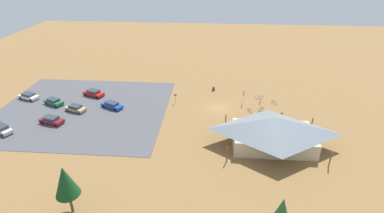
# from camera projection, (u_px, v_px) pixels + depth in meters

# --- Properties ---
(ground) EXTENTS (160.00, 160.00, 0.00)m
(ground) POSITION_uv_depth(u_px,v_px,m) (218.00, 108.00, 62.22)
(ground) COLOR olive
(ground) RESTS_ON ground
(parking_lot_asphalt) EXTENTS (34.38, 29.93, 0.05)m
(parking_lot_asphalt) POSITION_uv_depth(u_px,v_px,m) (83.00, 109.00, 61.60)
(parking_lot_asphalt) COLOR #4C4C51
(parking_lot_asphalt) RESTS_ON ground
(bike_pavilion) EXTENTS (15.89, 10.53, 5.43)m
(bike_pavilion) POSITION_uv_depth(u_px,v_px,m) (274.00, 130.00, 48.94)
(bike_pavilion) COLOR #C6B28E
(bike_pavilion) RESTS_ON ground
(trash_bin) EXTENTS (0.60, 0.60, 0.90)m
(trash_bin) POSITION_uv_depth(u_px,v_px,m) (214.00, 89.00, 69.68)
(trash_bin) COLOR brown
(trash_bin) RESTS_ON ground
(lot_sign) EXTENTS (0.56, 0.08, 2.20)m
(lot_sign) POSITION_uv_depth(u_px,v_px,m) (175.00, 97.00, 63.53)
(lot_sign) COLOR #99999E
(lot_sign) RESTS_ON ground
(pine_center) EXTENTS (2.97, 2.97, 7.06)m
(pine_center) POSITION_uv_depth(u_px,v_px,m) (65.00, 181.00, 35.35)
(pine_center) COLOR brown
(pine_center) RESTS_ON ground
(bicycle_silver_lone_west) EXTENTS (1.73, 0.48, 0.91)m
(bicycle_silver_lone_west) POSITION_uv_depth(u_px,v_px,m) (259.00, 97.00, 65.77)
(bicycle_silver_lone_west) COLOR black
(bicycle_silver_lone_west) RESTS_ON ground
(bicycle_red_edge_north) EXTENTS (0.48, 1.71, 0.78)m
(bicycle_red_edge_north) POSITION_uv_depth(u_px,v_px,m) (244.00, 93.00, 67.93)
(bicycle_red_edge_north) COLOR black
(bicycle_red_edge_north) RESTS_ON ground
(bicycle_white_back_row) EXTENTS (0.48, 1.63, 0.77)m
(bicycle_white_back_row) POSITION_uv_depth(u_px,v_px,m) (260.00, 102.00, 63.82)
(bicycle_white_back_row) COLOR black
(bicycle_white_back_row) RESTS_ON ground
(bicycle_orange_near_sign) EXTENTS (1.35, 1.15, 0.88)m
(bicycle_orange_near_sign) POSITION_uv_depth(u_px,v_px,m) (261.00, 109.00, 60.85)
(bicycle_orange_near_sign) COLOR black
(bicycle_orange_near_sign) RESTS_ON ground
(bicycle_purple_trailside) EXTENTS (0.96, 1.46, 0.81)m
(bicycle_purple_trailside) POSITION_uv_depth(u_px,v_px,m) (274.00, 102.00, 63.63)
(bicycle_purple_trailside) COLOR black
(bicycle_purple_trailside) RESTS_ON ground
(bicycle_blue_front_row) EXTENTS (0.48, 1.78, 0.79)m
(bicycle_blue_front_row) POSITION_uv_depth(u_px,v_px,m) (242.00, 105.00, 62.60)
(bicycle_blue_front_row) COLOR black
(bicycle_blue_front_row) RESTS_ON ground
(bicycle_black_yard_left) EXTENTS (0.81, 1.45, 0.77)m
(bicycle_black_yard_left) POSITION_uv_depth(u_px,v_px,m) (250.00, 110.00, 60.52)
(bicycle_black_yard_left) COLOR black
(bicycle_black_yard_left) RESTS_ON ground
(car_green_near_entry) EXTENTS (4.71, 3.43, 1.39)m
(car_green_near_entry) POSITION_uv_depth(u_px,v_px,m) (54.00, 102.00, 63.17)
(car_green_near_entry) COLOR #1E6B3D
(car_green_near_entry) RESTS_ON parking_lot_asphalt
(car_white_second_row) EXTENTS (4.91, 3.21, 1.34)m
(car_white_second_row) POSITION_uv_depth(u_px,v_px,m) (29.00, 96.00, 65.58)
(car_white_second_row) COLOR white
(car_white_second_row) RESTS_ON parking_lot_asphalt
(car_blue_inner_stall) EXTENTS (5.04, 3.58, 1.31)m
(car_blue_inner_stall) POSITION_uv_depth(u_px,v_px,m) (112.00, 105.00, 61.86)
(car_blue_inner_stall) COLOR #1E42B2
(car_blue_inner_stall) RESTS_ON parking_lot_asphalt
(car_maroon_mid_lot) EXTENTS (4.87, 2.96, 1.40)m
(car_maroon_mid_lot) POSITION_uv_depth(u_px,v_px,m) (52.00, 120.00, 56.33)
(car_maroon_mid_lot) COLOR maroon
(car_maroon_mid_lot) RESTS_ON parking_lot_asphalt
(car_red_front_row) EXTENTS (5.14, 3.49, 1.42)m
(car_red_front_row) POSITION_uv_depth(u_px,v_px,m) (94.00, 93.00, 66.91)
(car_red_front_row) COLOR red
(car_red_front_row) RESTS_ON parking_lot_asphalt
(car_silver_end_stall) EXTENTS (5.02, 3.74, 1.45)m
(car_silver_end_stall) POSITION_uv_depth(u_px,v_px,m) (1.00, 129.00, 53.60)
(car_silver_end_stall) COLOR #BCBCC1
(car_silver_end_stall) RESTS_ON parking_lot_asphalt
(car_tan_back_corner) EXTENTS (4.61, 3.02, 1.31)m
(car_tan_back_corner) POSITION_uv_depth(u_px,v_px,m) (75.00, 108.00, 60.64)
(car_tan_back_corner) COLOR tan
(car_tan_back_corner) RESTS_ON parking_lot_asphalt
(visitor_at_bikes) EXTENTS (0.36, 0.36, 1.80)m
(visitor_at_bikes) POSITION_uv_depth(u_px,v_px,m) (282.00, 115.00, 57.54)
(visitor_at_bikes) COLOR #2D3347
(visitor_at_bikes) RESTS_ON ground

